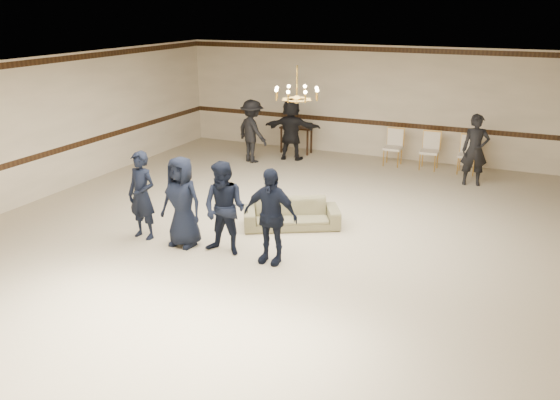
# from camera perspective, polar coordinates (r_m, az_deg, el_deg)

# --- Properties ---
(room) EXTENTS (12.01, 14.01, 3.21)m
(room) POSITION_cam_1_polar(r_m,az_deg,el_deg) (10.62, -0.48, 4.07)
(room) COLOR #C4B297
(room) RESTS_ON ground
(chair_rail) EXTENTS (12.00, 0.02, 0.14)m
(chair_rail) POSITION_cam_1_polar(r_m,az_deg,el_deg) (17.19, 9.40, 7.55)
(chair_rail) COLOR #34200F
(chair_rail) RESTS_ON wall_back
(crown_molding) EXTENTS (12.00, 0.02, 0.14)m
(crown_molding) POSITION_cam_1_polar(r_m,az_deg,el_deg) (16.91, 9.79, 14.47)
(crown_molding) COLOR #34200F
(crown_molding) RESTS_ON wall_back
(chandelier) EXTENTS (0.94, 0.94, 0.89)m
(chandelier) POSITION_cam_1_polar(r_m,az_deg,el_deg) (11.27, 1.68, 11.55)
(chandelier) COLOR gold
(chandelier) RESTS_ON ceiling
(boy_a) EXTENTS (0.66, 0.47, 1.71)m
(boy_a) POSITION_cam_1_polar(r_m,az_deg,el_deg) (11.26, -13.51, 0.44)
(boy_a) COLOR black
(boy_a) RESTS_ON floor
(boy_b) EXTENTS (0.86, 0.58, 1.71)m
(boy_b) POSITION_cam_1_polar(r_m,az_deg,el_deg) (10.75, -9.69, -0.18)
(boy_b) COLOR black
(boy_b) RESTS_ON floor
(boy_c) EXTENTS (0.84, 0.66, 1.71)m
(boy_c) POSITION_cam_1_polar(r_m,az_deg,el_deg) (10.29, -5.51, -0.86)
(boy_c) COLOR black
(boy_c) RESTS_ON floor
(boy_d) EXTENTS (1.01, 0.43, 1.71)m
(boy_d) POSITION_cam_1_polar(r_m,az_deg,el_deg) (9.90, -0.97, -1.59)
(boy_d) COLOR black
(boy_d) RESTS_ON floor
(settee) EXTENTS (2.05, 1.58, 0.56)m
(settee) POSITION_cam_1_polar(r_m,az_deg,el_deg) (11.65, 1.13, -1.38)
(settee) COLOR olive
(settee) RESTS_ON floor
(adult_left) EXTENTS (1.32, 1.11, 1.77)m
(adult_left) POSITION_cam_1_polar(r_m,az_deg,el_deg) (16.38, -2.76, 6.82)
(adult_left) COLOR black
(adult_left) RESTS_ON floor
(adult_mid) EXTENTS (1.70, 0.75, 1.77)m
(adult_mid) POSITION_cam_1_polar(r_m,az_deg,el_deg) (16.63, 1.12, 7.02)
(adult_mid) COLOR black
(adult_mid) RESTS_ON floor
(adult_right) EXTENTS (0.73, 0.56, 1.77)m
(adult_right) POSITION_cam_1_polar(r_m,az_deg,el_deg) (15.01, 18.74, 4.70)
(adult_right) COLOR black
(adult_right) RESTS_ON floor
(banquet_chair_left) EXTENTS (0.49, 0.49, 1.01)m
(banquet_chair_left) POSITION_cam_1_polar(r_m,az_deg,el_deg) (16.38, 11.12, 5.10)
(banquet_chair_left) COLOR #EEE0C8
(banquet_chair_left) RESTS_ON floor
(banquet_chair_mid) EXTENTS (0.51, 0.51, 1.01)m
(banquet_chair_mid) POSITION_cam_1_polar(r_m,az_deg,el_deg) (16.19, 14.57, 4.69)
(banquet_chair_mid) COLOR #EEE0C8
(banquet_chair_mid) RESTS_ON floor
(banquet_chair_right) EXTENTS (0.49, 0.49, 1.01)m
(banquet_chair_right) POSITION_cam_1_polar(r_m,az_deg,el_deg) (16.06, 18.07, 4.25)
(banquet_chair_right) COLOR #EEE0C8
(banquet_chair_right) RESTS_ON floor
(console_table) EXTENTS (0.98, 0.46, 0.80)m
(console_table) POSITION_cam_1_polar(r_m,az_deg,el_deg) (17.48, 1.63, 5.98)
(console_table) COLOR black
(console_table) RESTS_ON floor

